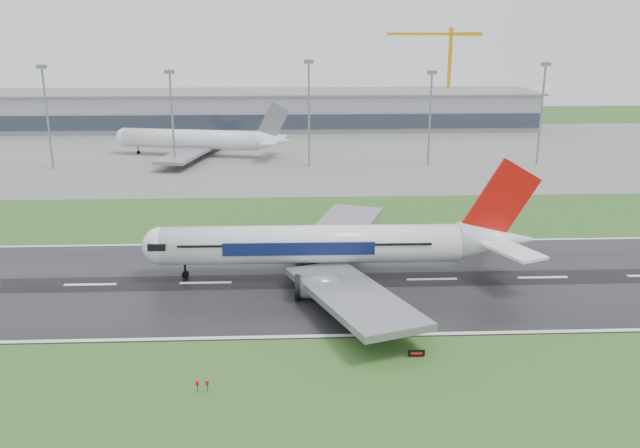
{
  "coord_description": "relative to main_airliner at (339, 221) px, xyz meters",
  "views": [
    {
      "loc": [
        15.31,
        -110.36,
        43.51
      ],
      "look_at": [
        20.59,
        12.0,
        7.0
      ],
      "focal_mm": 37.65,
      "sensor_mm": 36.0,
      "label": 1
    }
  ],
  "objects": [
    {
      "name": "runway",
      "position": [
        -23.53,
        -2.37,
        -10.25
      ],
      "size": [
        400.0,
        45.0,
        0.1
      ],
      "primitive_type": "cube",
      "color": "black",
      "rests_on": "ground"
    },
    {
      "name": "parked_airliner",
      "position": [
        -40.09,
        116.96,
        -1.02
      ],
      "size": [
        73.78,
        70.47,
        18.4
      ],
      "primitive_type": null,
      "rotation": [
        0.0,
        0.0,
        -0.21
      ],
      "color": "white",
      "rests_on": "apron"
    },
    {
      "name": "floodmast_1",
      "position": [
        -83.17,
        97.63,
        5.06
      ],
      "size": [
        0.64,
        0.64,
        30.72
      ],
      "primitive_type": "cylinder",
      "color": "gray",
      "rests_on": "ground"
    },
    {
      "name": "runway_sign",
      "position": [
        8.47,
        -30.96,
        -9.78
      ],
      "size": [
        2.28,
        0.89,
        1.04
      ],
      "primitive_type": null,
      "rotation": [
        0.0,
        0.0,
        0.28
      ],
      "color": "black",
      "rests_on": "ground"
    },
    {
      "name": "tower_crane",
      "position": [
        64.34,
        197.63,
        10.91
      ],
      "size": [
        41.9,
        13.59,
        42.42
      ],
      "primitive_type": null,
      "rotation": [
        0.0,
        0.0,
        -0.27
      ],
      "color": "#DDA00E",
      "rests_on": "ground"
    },
    {
      "name": "terminal",
      "position": [
        -23.53,
        182.63,
        -2.8
      ],
      "size": [
        240.0,
        36.0,
        15.0
      ],
      "primitive_type": "cube",
      "color": "gray",
      "rests_on": "ground"
    },
    {
      "name": "main_airliner",
      "position": [
        0.0,
        0.0,
        0.0
      ],
      "size": [
        69.7,
        66.45,
        20.4
      ],
      "primitive_type": null,
      "rotation": [
        0.0,
        0.0,
        -0.01
      ],
      "color": "white",
      "rests_on": "runway"
    },
    {
      "name": "floodmast_5",
      "position": [
        71.14,
        97.63,
        5.23
      ],
      "size": [
        0.64,
        0.64,
        31.06
      ],
      "primitive_type": "cylinder",
      "color": "gray",
      "rests_on": "ground"
    },
    {
      "name": "floodmast_3",
      "position": [
        -2.59,
        97.63,
        5.72
      ],
      "size": [
        0.64,
        0.64,
        32.04
      ],
      "primitive_type": "cylinder",
      "color": "gray",
      "rests_on": "ground"
    },
    {
      "name": "floodmast_2",
      "position": [
        -45.04,
        97.63,
        4.27
      ],
      "size": [
        0.64,
        0.64,
        29.13
      ],
      "primitive_type": "cylinder",
      "color": "gray",
      "rests_on": "ground"
    },
    {
      "name": "apron",
      "position": [
        -23.53,
        122.63,
        -10.26
      ],
      "size": [
        400.0,
        130.0,
        0.08
      ],
      "primitive_type": "cube",
      "color": "slate",
      "rests_on": "ground"
    },
    {
      "name": "ground",
      "position": [
        -23.53,
        -2.37,
        -10.3
      ],
      "size": [
        520.0,
        520.0,
        0.0
      ],
      "primitive_type": "plane",
      "color": "#2B551F",
      "rests_on": "ground"
    },
    {
      "name": "floodmast_4",
      "position": [
        35.6,
        97.63,
        4.06
      ],
      "size": [
        0.64,
        0.64,
        28.71
      ],
      "primitive_type": "cylinder",
      "color": "gray",
      "rests_on": "ground"
    }
  ]
}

